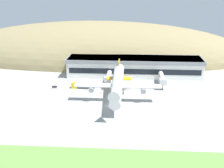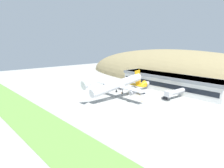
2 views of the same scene
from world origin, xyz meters
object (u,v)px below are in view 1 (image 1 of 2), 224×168
(jetway_1, at_px, (162,78))
(cargo_airplane, at_px, (117,84))
(terminal_building, at_px, (135,66))
(fuel_truck, at_px, (80,85))
(service_car_0, at_px, (127,88))
(service_car_1, at_px, (156,87))
(traffic_cone_0, at_px, (145,97))
(traffic_cone_1, at_px, (101,93))
(service_car_2, at_px, (54,88))
(jetway_0, at_px, (108,77))

(jetway_1, bearing_deg, cargo_airplane, -132.19)
(terminal_building, height_order, fuel_truck, terminal_building)
(terminal_building, relative_size, fuel_truck, 8.57)
(terminal_building, xyz_separation_m, service_car_0, (-3.71, -23.73, -5.23))
(service_car_1, bearing_deg, terminal_building, 116.71)
(terminal_building, distance_m, fuel_truck, 35.67)
(service_car_0, relative_size, traffic_cone_0, 7.08)
(cargo_airplane, distance_m, traffic_cone_1, 15.16)
(fuel_truck, bearing_deg, cargo_airplane, -41.41)
(service_car_0, bearing_deg, traffic_cone_1, -151.11)
(terminal_building, height_order, cargo_airplane, cargo_airplane)
(cargo_airplane, bearing_deg, service_car_1, 47.53)
(service_car_0, bearing_deg, jetway_1, 20.91)
(service_car_1, height_order, fuel_truck, fuel_truck)
(jetway_1, bearing_deg, service_car_0, -159.09)
(cargo_airplane, xyz_separation_m, service_car_0, (3.66, 16.63, -7.39))
(fuel_truck, bearing_deg, service_car_2, -171.42)
(service_car_2, bearing_deg, traffic_cone_1, -12.05)
(jetway_0, height_order, cargo_airplane, cargo_airplane)
(traffic_cone_0, bearing_deg, service_car_1, 68.27)
(service_car_2, bearing_deg, terminal_building, 33.13)
(jetway_1, xyz_separation_m, service_car_1, (-3.27, -3.79, -3.35))
(service_car_0, relative_size, traffic_cone_1, 7.08)
(service_car_1, relative_size, traffic_cone_0, 6.76)
(jetway_0, xyz_separation_m, service_car_2, (-25.71, -9.37, -3.39))
(cargo_airplane, distance_m, service_car_1, 27.46)
(service_car_0, bearing_deg, service_car_1, 11.47)
(jetway_0, relative_size, cargo_airplane, 0.31)
(traffic_cone_1, bearing_deg, jetway_1, 24.29)
(service_car_1, height_order, traffic_cone_0, service_car_1)
(service_car_0, height_order, traffic_cone_0, service_car_0)
(jetway_0, relative_size, service_car_2, 3.36)
(jetway_1, relative_size, service_car_2, 3.82)
(service_car_0, height_order, fuel_truck, fuel_truck)
(service_car_1, xyz_separation_m, traffic_cone_1, (-26.22, -9.51, -0.36))
(traffic_cone_1, bearing_deg, service_car_1, 19.94)
(terminal_building, bearing_deg, traffic_cone_0, -81.54)
(jetway_1, xyz_separation_m, fuel_truck, (-40.21, -6.47, -2.53))
(cargo_airplane, height_order, traffic_cone_1, cargo_airplane)
(cargo_airplane, relative_size, service_car_1, 11.82)
(traffic_cone_0, bearing_deg, fuel_truck, 161.07)
(jetway_0, distance_m, traffic_cone_0, 26.17)
(jetway_1, distance_m, fuel_truck, 40.80)
(jetway_1, distance_m, service_car_1, 6.02)
(fuel_truck, height_order, traffic_cone_1, fuel_truck)
(traffic_cone_0, relative_size, traffic_cone_1, 1.00)
(jetway_0, distance_m, service_car_2, 27.58)
(fuel_truck, xyz_separation_m, traffic_cone_0, (31.56, -10.82, -1.18))
(jetway_0, distance_m, fuel_truck, 15.41)
(cargo_airplane, bearing_deg, terminal_building, 79.65)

